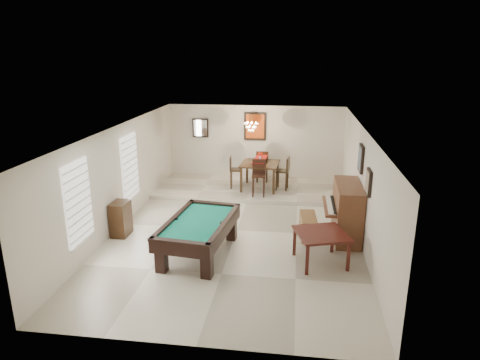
% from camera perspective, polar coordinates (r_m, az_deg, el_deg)
% --- Properties ---
extents(ground_plane, '(6.00, 9.00, 0.02)m').
position_cam_1_polar(ground_plane, '(10.93, -0.42, -6.74)').
color(ground_plane, beige).
extents(wall_back, '(6.00, 0.04, 2.60)m').
position_cam_1_polar(wall_back, '(14.80, 2.01, 4.91)').
color(wall_back, silver).
rests_on(wall_back, ground_plane).
extents(wall_front, '(6.00, 0.04, 2.60)m').
position_cam_1_polar(wall_front, '(6.38, -6.22, -11.99)').
color(wall_front, silver).
rests_on(wall_front, ground_plane).
extents(wall_left, '(0.04, 9.00, 2.60)m').
position_cam_1_polar(wall_left, '(11.28, -15.71, 0.44)').
color(wall_left, silver).
rests_on(wall_left, ground_plane).
extents(wall_right, '(0.04, 9.00, 2.60)m').
position_cam_1_polar(wall_right, '(10.50, 16.00, -0.79)').
color(wall_right, silver).
rests_on(wall_right, ground_plane).
extents(ceiling, '(6.00, 9.00, 0.04)m').
position_cam_1_polar(ceiling, '(10.17, -0.45, 6.86)').
color(ceiling, white).
rests_on(ceiling, wall_back).
extents(dining_step, '(6.00, 2.50, 0.12)m').
position_cam_1_polar(dining_step, '(13.92, 1.45, -1.15)').
color(dining_step, beige).
rests_on(dining_step, ground_plane).
extents(window_left_front, '(0.06, 1.00, 1.70)m').
position_cam_1_polar(window_left_front, '(9.35, -20.78, -2.78)').
color(window_left_front, white).
rests_on(window_left_front, wall_left).
extents(window_left_rear, '(0.06, 1.00, 1.70)m').
position_cam_1_polar(window_left_rear, '(11.77, -14.49, 1.72)').
color(window_left_rear, white).
rests_on(window_left_rear, wall_left).
extents(pool_table, '(1.54, 2.48, 0.78)m').
position_cam_1_polar(pool_table, '(9.59, -5.47, -7.70)').
color(pool_table, black).
rests_on(pool_table, ground_plane).
extents(square_table, '(1.27, 1.27, 0.70)m').
position_cam_1_polar(square_table, '(9.36, 10.69, -8.86)').
color(square_table, '#36120D').
rests_on(square_table, ground_plane).
extents(upright_piano, '(0.90, 1.61, 1.34)m').
position_cam_1_polar(upright_piano, '(10.59, 13.25, -4.05)').
color(upright_piano, brown).
rests_on(upright_piano, ground_plane).
extents(piano_bench, '(0.43, 0.97, 0.53)m').
position_cam_1_polar(piano_bench, '(10.62, 9.06, -6.10)').
color(piano_bench, brown).
rests_on(piano_bench, ground_plane).
extents(apothecary_chest, '(0.38, 0.57, 0.85)m').
position_cam_1_polar(apothecary_chest, '(10.90, -15.61, -4.99)').
color(apothecary_chest, black).
rests_on(apothecary_chest, ground_plane).
extents(dining_table, '(1.24, 1.24, 0.96)m').
position_cam_1_polar(dining_table, '(13.63, 2.66, 0.82)').
color(dining_table, black).
rests_on(dining_table, dining_step).
extents(flower_vase, '(0.15, 0.15, 0.23)m').
position_cam_1_polar(flower_vase, '(13.48, 2.70, 3.26)').
color(flower_vase, red).
rests_on(flower_vase, dining_table).
extents(dining_chair_south, '(0.43, 0.43, 1.10)m').
position_cam_1_polar(dining_chair_south, '(12.93, 2.51, 0.24)').
color(dining_chair_south, black).
rests_on(dining_chair_south, dining_step).
extents(dining_chair_north, '(0.42, 0.42, 1.07)m').
position_cam_1_polar(dining_chair_north, '(14.37, 2.98, 1.89)').
color(dining_chair_north, black).
rests_on(dining_chair_north, dining_step).
extents(dining_chair_west, '(0.42, 0.42, 1.04)m').
position_cam_1_polar(dining_chair_west, '(13.68, -0.53, 1.05)').
color(dining_chair_west, black).
rests_on(dining_chair_west, dining_step).
extents(dining_chair_east, '(0.43, 0.43, 1.04)m').
position_cam_1_polar(dining_chair_east, '(13.60, 5.66, 0.88)').
color(dining_chair_east, black).
rests_on(dining_chair_east, dining_step).
extents(chandelier, '(0.44, 0.44, 0.60)m').
position_cam_1_polar(chandelier, '(13.37, 1.49, 7.54)').
color(chandelier, '#FFE5B2').
rests_on(chandelier, ceiling).
extents(back_painting, '(0.75, 0.06, 0.95)m').
position_cam_1_polar(back_painting, '(14.65, 2.02, 7.17)').
color(back_painting, '#D84C14').
rests_on(back_painting, wall_back).
extents(back_mirror, '(0.55, 0.06, 0.65)m').
position_cam_1_polar(back_mirror, '(14.97, -5.29, 6.93)').
color(back_mirror, white).
rests_on(back_mirror, wall_back).
extents(right_picture_upper, '(0.06, 0.55, 0.65)m').
position_cam_1_polar(right_picture_upper, '(10.62, 15.83, 2.79)').
color(right_picture_upper, slate).
rests_on(right_picture_upper, wall_right).
extents(right_picture_lower, '(0.06, 0.45, 0.55)m').
position_cam_1_polar(right_picture_lower, '(9.43, 16.77, -0.30)').
color(right_picture_lower, gray).
rests_on(right_picture_lower, wall_right).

